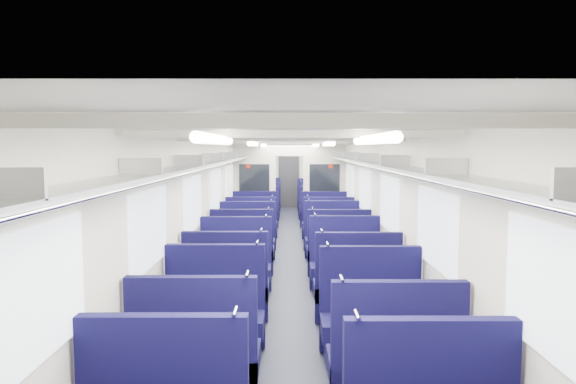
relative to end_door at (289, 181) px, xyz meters
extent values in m
cube|color=black|center=(0.00, -8.94, -1.00)|extent=(2.80, 18.00, 0.01)
cube|color=silver|center=(0.00, -8.94, 1.35)|extent=(2.80, 18.00, 0.01)
cube|color=beige|center=(-1.40, -8.94, 0.18)|extent=(0.02, 18.00, 2.35)
cube|color=black|center=(-1.39, -8.94, -0.65)|extent=(0.03, 17.90, 0.70)
cube|color=beige|center=(1.40, -8.94, 0.18)|extent=(0.02, 18.00, 2.35)
cube|color=black|center=(1.39, -8.94, -0.65)|extent=(0.03, 17.90, 0.70)
cube|color=beige|center=(0.00, 0.06, 0.18)|extent=(2.80, 0.02, 2.35)
cube|color=#B2B5BA|center=(-1.22, -8.94, 0.97)|extent=(0.34, 17.40, 0.04)
cylinder|color=silver|center=(-1.04, -8.94, 0.95)|extent=(0.02, 17.40, 0.02)
cube|color=#B2B5BA|center=(-1.22, -16.94, 1.05)|extent=(0.34, 0.03, 0.14)
cube|color=#B2B5BA|center=(-1.22, -14.94, 1.05)|extent=(0.34, 0.03, 0.14)
cube|color=#B2B5BA|center=(-1.22, -12.94, 1.05)|extent=(0.34, 0.03, 0.14)
cube|color=#B2B5BA|center=(-1.22, -10.94, 1.05)|extent=(0.34, 0.03, 0.14)
cube|color=#B2B5BA|center=(-1.22, -8.94, 1.05)|extent=(0.34, 0.03, 0.14)
cube|color=#B2B5BA|center=(-1.22, -6.94, 1.05)|extent=(0.34, 0.03, 0.14)
cube|color=#B2B5BA|center=(-1.22, -4.94, 1.05)|extent=(0.34, 0.03, 0.14)
cube|color=#B2B5BA|center=(-1.22, -2.94, 1.05)|extent=(0.34, 0.03, 0.14)
cube|color=#B2B5BA|center=(-1.22, -0.94, 1.05)|extent=(0.34, 0.03, 0.14)
cube|color=#B2B5BA|center=(1.22, -8.94, 0.97)|extent=(0.34, 17.40, 0.04)
cylinder|color=silver|center=(1.04, -8.94, 0.95)|extent=(0.02, 17.40, 0.02)
cube|color=#B2B5BA|center=(1.22, -14.94, 1.05)|extent=(0.34, 0.03, 0.14)
cube|color=#B2B5BA|center=(1.22, -12.94, 1.05)|extent=(0.34, 0.03, 0.14)
cube|color=#B2B5BA|center=(1.22, -10.94, 1.05)|extent=(0.34, 0.03, 0.14)
cube|color=#B2B5BA|center=(1.22, -8.94, 1.05)|extent=(0.34, 0.03, 0.14)
cube|color=#B2B5BA|center=(1.22, -6.94, 1.05)|extent=(0.34, 0.03, 0.14)
cube|color=#B2B5BA|center=(1.22, -4.94, 1.05)|extent=(0.34, 0.03, 0.14)
cube|color=#B2B5BA|center=(1.22, -2.94, 1.05)|extent=(0.34, 0.03, 0.14)
cube|color=#B2B5BA|center=(1.22, -0.94, 1.05)|extent=(0.34, 0.03, 0.14)
cube|color=white|center=(-1.38, -16.44, 0.42)|extent=(0.02, 1.30, 0.75)
cube|color=white|center=(-1.38, -14.14, 0.42)|extent=(0.02, 1.30, 0.75)
cube|color=white|center=(-1.38, -11.84, 0.42)|extent=(0.02, 1.30, 0.75)
cube|color=white|center=(-1.38, -9.54, 0.42)|extent=(0.02, 1.30, 0.75)
cube|color=white|center=(-1.38, -7.24, 0.42)|extent=(0.02, 1.30, 0.75)
cube|color=white|center=(-1.38, -4.44, 0.42)|extent=(0.02, 1.30, 0.75)
cube|color=white|center=(-1.38, -2.14, 0.42)|extent=(0.02, 1.30, 0.75)
cube|color=white|center=(1.38, -16.44, 0.42)|extent=(0.02, 1.30, 0.75)
cube|color=white|center=(1.38, -14.14, 0.42)|extent=(0.02, 1.30, 0.75)
cube|color=white|center=(1.38, -11.84, 0.42)|extent=(0.02, 1.30, 0.75)
cube|color=white|center=(1.38, -9.54, 0.42)|extent=(0.02, 1.30, 0.75)
cube|color=white|center=(1.38, -7.24, 0.42)|extent=(0.02, 1.30, 0.75)
cube|color=white|center=(1.38, -4.44, 0.42)|extent=(0.02, 1.30, 0.75)
cube|color=white|center=(1.38, -2.14, 0.42)|extent=(0.02, 1.30, 0.75)
cube|color=beige|center=(0.00, -16.94, 1.31)|extent=(2.70, 0.06, 0.06)
cube|color=beige|center=(0.00, -14.94, 1.31)|extent=(2.70, 0.06, 0.06)
cube|color=beige|center=(0.00, -12.94, 1.31)|extent=(2.70, 0.06, 0.06)
cube|color=beige|center=(0.00, -10.94, 1.31)|extent=(2.70, 0.06, 0.06)
cube|color=beige|center=(0.00, -8.94, 1.31)|extent=(2.70, 0.06, 0.06)
cube|color=beige|center=(0.00, -6.94, 1.31)|extent=(2.70, 0.06, 0.06)
cube|color=beige|center=(0.00, -4.94, 1.31)|extent=(2.70, 0.06, 0.06)
cube|color=beige|center=(0.00, -2.94, 1.31)|extent=(2.70, 0.06, 0.06)
cube|color=beige|center=(0.00, -0.94, 1.31)|extent=(2.70, 0.06, 0.06)
cylinder|color=white|center=(-0.55, -15.44, 1.26)|extent=(0.07, 1.60, 0.07)
cylinder|color=white|center=(-0.55, -11.44, 1.26)|extent=(0.07, 1.60, 0.07)
cylinder|color=white|center=(-0.55, -7.94, 1.26)|extent=(0.07, 1.60, 0.07)
cylinder|color=white|center=(-0.55, -3.44, 1.26)|extent=(0.07, 1.60, 0.07)
cylinder|color=white|center=(0.55, -15.44, 1.26)|extent=(0.07, 1.60, 0.07)
cylinder|color=white|center=(0.55, -11.44, 1.26)|extent=(0.07, 1.60, 0.07)
cylinder|color=white|center=(0.55, -7.94, 1.26)|extent=(0.07, 1.60, 0.07)
cylinder|color=white|center=(0.55, -3.44, 1.26)|extent=(0.07, 1.60, 0.07)
cube|color=black|center=(0.00, 0.00, 0.00)|extent=(0.75, 0.06, 2.00)
cube|color=beige|center=(-0.88, -6.15, 0.18)|extent=(1.05, 0.08, 2.35)
cube|color=black|center=(-0.87, -6.20, 0.40)|extent=(0.76, 0.02, 0.80)
cylinder|color=#AC1C0B|center=(-1.02, -6.20, 0.75)|extent=(0.12, 0.01, 0.12)
cube|color=beige|center=(0.88, -6.15, 0.18)|extent=(1.05, 0.08, 2.35)
cube|color=black|center=(0.87, -6.20, 0.40)|extent=(0.76, 0.02, 0.80)
cylinder|color=#AC1C0B|center=(1.02, -6.20, 0.75)|extent=(0.12, 0.01, 0.12)
cube|color=beige|center=(0.00, -6.15, 1.17)|extent=(0.70, 0.08, 0.35)
cylinder|color=silver|center=(-0.38, -15.94, 0.18)|extent=(0.02, 0.16, 0.02)
cylinder|color=silver|center=(0.38, -16.00, 0.18)|extent=(0.02, 0.16, 0.02)
cube|color=#0D0B36|center=(-0.83, -14.74, -0.63)|extent=(1.07, 0.56, 0.18)
cube|color=#0D0B36|center=(-0.83, -14.97, -0.41)|extent=(1.07, 0.10, 1.14)
cylinder|color=silver|center=(-0.38, -14.97, 0.18)|extent=(0.02, 0.16, 0.02)
cube|color=#0D0B36|center=(0.83, -14.88, -0.63)|extent=(1.07, 0.56, 0.18)
cube|color=#0D0B36|center=(0.83, -15.11, -0.41)|extent=(1.07, 0.10, 1.14)
cylinder|color=silver|center=(0.38, -15.11, 0.18)|extent=(0.02, 0.16, 0.02)
cube|color=#0D0B36|center=(-0.83, -13.79, -0.63)|extent=(1.07, 0.56, 0.18)
cube|color=black|center=(-0.83, -13.79, -0.86)|extent=(0.99, 0.45, 0.28)
cube|color=#0D0B36|center=(-0.83, -13.56, -0.41)|extent=(1.07, 0.10, 1.14)
cylinder|color=silver|center=(-0.38, -13.56, 0.18)|extent=(0.02, 0.16, 0.02)
cube|color=#0D0B36|center=(0.83, -13.90, -0.63)|extent=(1.07, 0.56, 0.18)
cube|color=black|center=(0.83, -13.90, -0.86)|extent=(0.99, 0.45, 0.28)
cube|color=#0D0B36|center=(0.83, -13.67, -0.41)|extent=(1.07, 0.10, 1.14)
cylinder|color=silver|center=(0.38, -13.67, 0.18)|extent=(0.02, 0.16, 0.02)
cube|color=#0D0B36|center=(-0.83, -12.48, -0.63)|extent=(1.07, 0.56, 0.18)
cube|color=black|center=(-0.83, -12.48, -0.86)|extent=(0.99, 0.45, 0.28)
cube|color=#0D0B36|center=(-0.83, -12.71, -0.41)|extent=(1.07, 0.10, 1.14)
cylinder|color=silver|center=(-0.38, -12.71, 0.18)|extent=(0.02, 0.16, 0.02)
cube|color=#0D0B36|center=(0.83, -12.54, -0.63)|extent=(1.07, 0.56, 0.18)
cube|color=black|center=(0.83, -12.54, -0.86)|extent=(0.99, 0.45, 0.28)
cube|color=#0D0B36|center=(0.83, -12.77, -0.41)|extent=(1.07, 0.10, 1.14)
cylinder|color=silver|center=(0.38, -12.77, 0.18)|extent=(0.02, 0.16, 0.02)
cube|color=#0D0B36|center=(-0.83, -11.54, -0.63)|extent=(1.07, 0.56, 0.18)
cube|color=black|center=(-0.83, -11.54, -0.86)|extent=(0.99, 0.45, 0.28)
cube|color=#0D0B36|center=(-0.83, -11.31, -0.41)|extent=(1.07, 0.10, 1.14)
cylinder|color=silver|center=(-0.38, -11.31, 0.18)|extent=(0.02, 0.16, 0.02)
cube|color=#0D0B36|center=(0.83, -11.44, -0.63)|extent=(1.07, 0.56, 0.18)
cube|color=black|center=(0.83, -11.44, -0.86)|extent=(0.99, 0.45, 0.28)
cube|color=#0D0B36|center=(0.83, -11.21, -0.41)|extent=(1.07, 0.10, 1.14)
cylinder|color=silver|center=(0.38, -11.21, 0.18)|extent=(0.02, 0.16, 0.02)
cube|color=#0D0B36|center=(-0.83, -10.12, -0.63)|extent=(1.07, 0.56, 0.18)
cube|color=black|center=(-0.83, -10.12, -0.86)|extent=(0.99, 0.45, 0.28)
cube|color=#0D0B36|center=(-0.83, -10.35, -0.41)|extent=(1.07, 0.10, 1.14)
cylinder|color=silver|center=(-0.38, -10.35, 0.18)|extent=(0.02, 0.16, 0.02)
cube|color=#0D0B36|center=(0.83, -10.16, -0.63)|extent=(1.07, 0.56, 0.18)
cube|color=black|center=(0.83, -10.16, -0.86)|extent=(0.99, 0.45, 0.28)
cube|color=#0D0B36|center=(0.83, -10.39, -0.41)|extent=(1.07, 0.10, 1.14)
cylinder|color=silver|center=(0.38, -10.39, 0.18)|extent=(0.02, 0.16, 0.02)
cube|color=#0D0B36|center=(-0.83, -9.30, -0.63)|extent=(1.07, 0.56, 0.18)
cube|color=black|center=(-0.83, -9.30, -0.86)|extent=(0.99, 0.45, 0.28)
cube|color=#0D0B36|center=(-0.83, -9.07, -0.41)|extent=(1.07, 0.10, 1.14)
cylinder|color=silver|center=(-0.38, -9.07, 0.18)|extent=(0.02, 0.16, 0.02)
cube|color=#0D0B36|center=(0.83, -9.16, -0.63)|extent=(1.07, 0.56, 0.18)
cube|color=black|center=(0.83, -9.16, -0.86)|extent=(0.99, 0.45, 0.28)
cube|color=#0D0B36|center=(0.83, -8.93, -0.41)|extent=(1.07, 0.10, 1.14)
cylinder|color=silver|center=(0.38, -8.93, 0.18)|extent=(0.02, 0.16, 0.02)
cube|color=#0D0B36|center=(-0.83, -7.91, -0.63)|extent=(1.07, 0.56, 0.18)
cube|color=black|center=(-0.83, -7.91, -0.86)|extent=(0.99, 0.45, 0.28)
cube|color=#0D0B36|center=(-0.83, -8.14, -0.41)|extent=(1.07, 0.10, 1.14)
cylinder|color=silver|center=(-0.38, -8.14, 0.18)|extent=(0.02, 0.16, 0.02)
cube|color=#0D0B36|center=(0.83, -7.94, -0.63)|extent=(1.07, 0.56, 0.18)
cube|color=black|center=(0.83, -7.94, -0.86)|extent=(0.99, 0.45, 0.28)
cube|color=#0D0B36|center=(0.83, -8.17, -0.41)|extent=(1.07, 0.10, 1.14)
cylinder|color=silver|center=(0.38, -8.17, 0.18)|extent=(0.02, 0.16, 0.02)
cube|color=#0D0B36|center=(-0.83, -6.91, -0.63)|extent=(1.07, 0.56, 0.18)
cube|color=black|center=(-0.83, -6.91, -0.86)|extent=(0.99, 0.45, 0.28)
cube|color=#0D0B36|center=(-0.83, -6.68, -0.41)|extent=(1.07, 0.10, 1.14)
cylinder|color=silver|center=(-0.38, -6.68, 0.18)|extent=(0.02, 0.16, 0.02)
cube|color=#0D0B36|center=(0.83, -7.01, -0.63)|extent=(1.07, 0.56, 0.18)
cube|color=black|center=(0.83, -7.01, -0.86)|extent=(0.99, 0.45, 0.28)
cube|color=#0D0B36|center=(0.83, -6.78, -0.41)|extent=(1.07, 0.10, 1.14)
cylinder|color=silver|center=(0.38, -6.78, 0.18)|extent=(0.02, 0.16, 0.02)
cube|color=#0D0B36|center=(-0.83, -4.82, -0.63)|extent=(1.07, 0.56, 0.18)
cube|color=black|center=(-0.83, -4.82, -0.86)|extent=(0.99, 0.45, 0.28)
cube|color=#0D0B36|center=(-0.83, -5.05, -0.41)|extent=(1.07, 0.10, 1.14)
cylinder|color=silver|center=(-0.38, -5.05, 0.18)|extent=(0.02, 0.16, 0.02)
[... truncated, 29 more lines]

